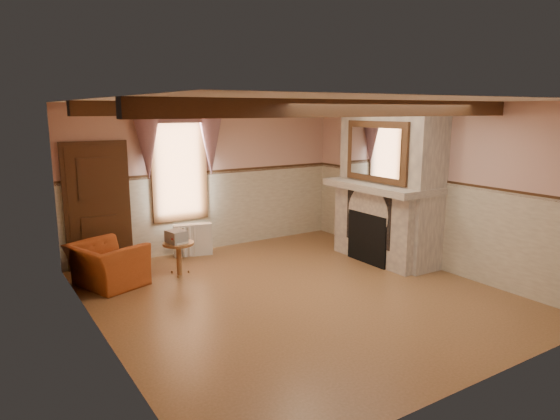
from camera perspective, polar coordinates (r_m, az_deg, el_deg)
floor at (r=7.50m, az=1.86°, el=-9.58°), size 5.50×6.00×0.01m
ceiling at (r=7.00m, az=2.01°, el=12.34°), size 5.50×6.00×0.01m
wall_back at (r=9.71m, az=-8.16°, el=3.69°), size 5.50×0.02×2.80m
wall_front at (r=5.01m, az=21.80°, el=-4.30°), size 5.50×0.02×2.80m
wall_left at (r=6.03m, az=-20.15°, el=-1.60°), size 0.02×6.00×2.80m
wall_right at (r=8.95m, az=16.62°, el=2.67°), size 0.02×6.00×2.80m
wainscot at (r=7.27m, az=1.90°, el=-4.05°), size 5.50×6.00×1.50m
chair_rail at (r=7.10m, az=1.93°, el=1.79°), size 5.50×6.00×0.08m
firebox at (r=9.01m, az=10.26°, el=-3.14°), size 0.20×0.95×0.90m
armchair at (r=8.18m, az=-19.13°, el=-5.93°), size 1.20×1.28×0.67m
side_table at (r=8.42m, az=-11.48°, el=-5.46°), size 0.63×0.63×0.55m
book_stack at (r=8.32m, az=-11.77°, el=-3.00°), size 0.32×0.36×0.20m
radiator at (r=9.46m, az=-9.93°, el=-3.37°), size 0.72×0.35×0.60m
bowl at (r=8.94m, az=11.89°, el=3.32°), size 0.37×0.37×0.09m
mantel_clock at (r=9.36m, az=9.38°, el=4.10°), size 0.14×0.24×0.20m
oil_lamp at (r=9.11m, az=10.80°, el=4.11°), size 0.11×0.11×0.28m
candle_red at (r=8.50m, az=14.88°, el=3.01°), size 0.06×0.06×0.16m
jar_yellow at (r=8.67m, az=13.71°, el=3.09°), size 0.06×0.06×0.12m
fireplace at (r=9.12m, az=12.43°, el=3.03°), size 0.85×2.00×2.80m
mantel at (r=9.00m, az=11.61°, el=2.70°), size 1.05×2.05×0.12m
overmantel_mirror at (r=8.80m, az=10.90°, el=6.54°), size 0.06×1.44×1.04m
door at (r=9.06m, az=-20.10°, el=0.30°), size 1.10×0.10×2.10m
window at (r=9.42m, az=-11.46°, el=4.87°), size 1.06×0.08×2.02m
window_drapes at (r=9.29m, az=-11.40°, el=8.50°), size 1.30×0.14×1.40m
ceiling_beam_front at (r=6.05m, az=8.59°, el=11.42°), size 5.50×0.18×0.20m
ceiling_beam_back at (r=8.02m, az=-2.96°, el=11.50°), size 5.50×0.18×0.20m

